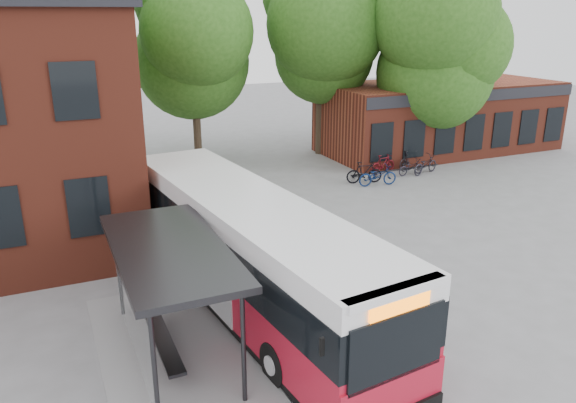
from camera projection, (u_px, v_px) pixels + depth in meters
name	position (u px, v px, depth m)	size (l,w,h in m)	color
ground	(323.00, 300.00, 16.12)	(100.00, 100.00, 0.00)	slate
shop_row	(440.00, 117.00, 33.39)	(14.00, 6.20, 4.00)	maroon
bus_shelter	(173.00, 302.00, 13.06)	(3.60, 7.00, 2.90)	#29292C
bike_rail	(396.00, 173.00, 28.30)	(5.20, 0.10, 0.38)	#29292C
tree_0	(51.00, 67.00, 25.92)	(7.92, 7.92, 11.00)	#234C14
tree_1	(194.00, 66.00, 29.58)	(7.92, 7.92, 10.40)	#234C14
tree_2	(321.00, 57.00, 31.31)	(7.92, 7.92, 11.00)	#234C14
tree_3	(438.00, 76.00, 30.05)	(7.04, 7.04, 9.28)	#234C14
city_bus	(249.00, 252.00, 15.48)	(2.64, 12.39, 3.15)	#AE1227
bicycle_0	(378.00, 176.00, 26.73)	(0.66, 1.90, 1.00)	#0C214E
bicycle_1	(364.00, 172.00, 27.11)	(0.50, 1.78, 1.07)	black
bicycle_3	(383.00, 164.00, 28.75)	(0.47, 1.66, 1.00)	#5B0E15
bicycle_4	(411.00, 167.00, 28.54)	(0.54, 1.56, 0.82)	black
bicycle_5	(408.00, 160.00, 29.61)	(0.48, 1.70, 1.02)	black
bicycle_6	(425.00, 164.00, 28.71)	(0.65, 1.87, 0.98)	black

